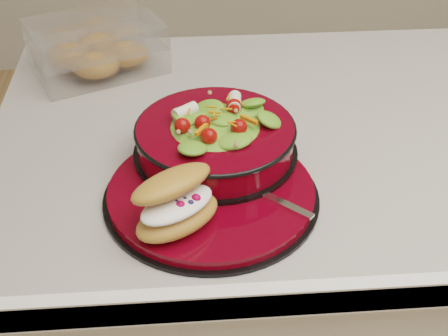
{
  "coord_description": "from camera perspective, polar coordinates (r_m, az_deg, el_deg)",
  "views": [
    {
      "loc": [
        -0.29,
        -0.88,
        1.48
      ],
      "look_at": [
        -0.24,
        -0.16,
        0.94
      ],
      "focal_mm": 50.0,
      "sensor_mm": 36.0,
      "label": 1
    }
  ],
  "objects": [
    {
      "name": "croissant",
      "position": [
        0.81,
        -4.32,
        -3.21
      ],
      "size": [
        0.14,
        0.14,
        0.07
      ],
      "rotation": [
        0.0,
        0.0,
        0.63
      ],
      "color": "#C9893D",
      "rests_on": "dinner_plate"
    },
    {
      "name": "fork",
      "position": [
        0.88,
        3.26,
        -2.19
      ],
      "size": [
        0.13,
        0.12,
        0.0
      ],
      "rotation": [
        0.0,
        0.0,
        0.83
      ],
      "color": "silver",
      "rests_on": "dinner_plate"
    },
    {
      "name": "island_counter",
      "position": [
        1.38,
        9.69,
        -11.82
      ],
      "size": [
        1.24,
        0.74,
        0.9
      ],
      "color": "white",
      "rests_on": "ground"
    },
    {
      "name": "salad_bowl",
      "position": [
        0.94,
        -0.8,
        3.22
      ],
      "size": [
        0.25,
        0.25,
        0.1
      ],
      "rotation": [
        0.0,
        0.0,
        0.38
      ],
      "color": "black",
      "rests_on": "dinner_plate"
    },
    {
      "name": "dinner_plate",
      "position": [
        0.9,
        -1.12,
        -2.36
      ],
      "size": [
        0.31,
        0.31,
        0.02
      ],
      "rotation": [
        0.0,
        0.0,
        0.39
      ],
      "color": "black",
      "rests_on": "island_counter"
    },
    {
      "name": "pastry_box",
      "position": [
        1.25,
        -11.57,
        10.69
      ],
      "size": [
        0.29,
        0.25,
        0.09
      ],
      "rotation": [
        0.0,
        0.0,
        0.41
      ],
      "color": "white",
      "rests_on": "island_counter"
    }
  ]
}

